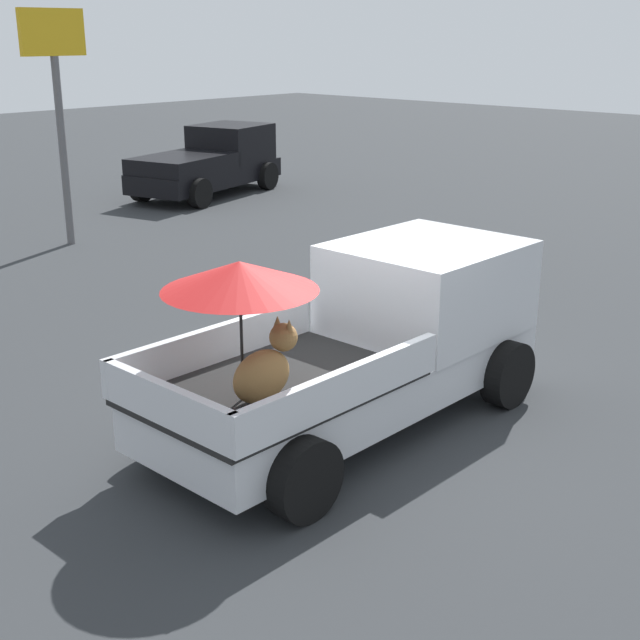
{
  "coord_description": "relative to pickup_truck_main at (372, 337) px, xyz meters",
  "views": [
    {
      "loc": [
        -6.82,
        -5.91,
        4.28
      ],
      "look_at": [
        0.17,
        0.61,
        1.1
      ],
      "focal_mm": 48.9,
      "sensor_mm": 36.0,
      "label": 1
    }
  ],
  "objects": [
    {
      "name": "pickup_truck_main",
      "position": [
        0.0,
        0.0,
        0.0
      ],
      "size": [
        5.05,
        2.25,
        2.26
      ],
      "rotation": [
        0.0,
        0.0,
        0.0
      ],
      "color": "black",
      "rests_on": "ground"
    },
    {
      "name": "ground_plane",
      "position": [
        -0.37,
        0.01,
        -0.99
      ],
      "size": [
        80.0,
        80.0,
        0.0
      ],
      "primitive_type": "plane",
      "color": "#2D3033"
    },
    {
      "name": "pickup_truck_far",
      "position": [
        8.28,
        12.62,
        -0.12
      ],
      "size": [
        5.09,
        3.05,
        1.8
      ],
      "rotation": [
        0.0,
        0.0,
        0.24
      ],
      "color": "black",
      "rests_on": "ground"
    },
    {
      "name": "motel_sign",
      "position": [
        2.38,
        10.23,
        2.35
      ],
      "size": [
        1.4,
        0.16,
        4.71
      ],
      "color": "#59595B",
      "rests_on": "ground"
    }
  ]
}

